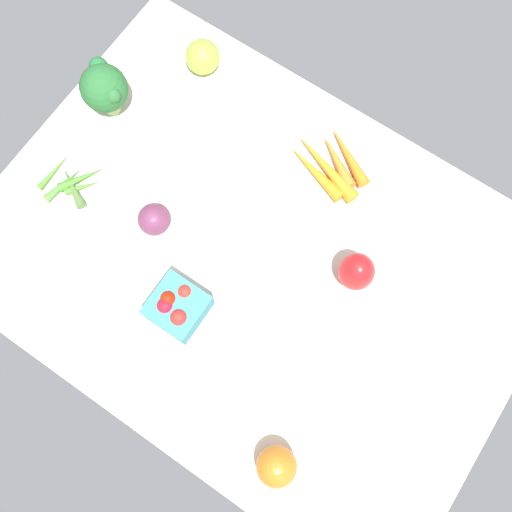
{
  "coord_description": "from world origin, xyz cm",
  "views": [
    {
      "loc": [
        16.29,
        -24.2,
        107.85
      ],
      "look_at": [
        0.0,
        0.0,
        4.0
      ],
      "focal_mm": 40.39,
      "sensor_mm": 36.0,
      "label": 1
    }
  ],
  "objects_px": {
    "bell_pepper_red": "(356,272)",
    "okra_pile": "(72,182)",
    "carrot_bunch": "(330,164)",
    "heirloom_tomato_orange": "(277,467)",
    "heirloom_tomato_green": "(203,57)",
    "broccoli_head": "(104,87)",
    "berry_basket": "(177,307)",
    "red_onion_near_basket": "(154,219)"
  },
  "relations": [
    {
      "from": "bell_pepper_red",
      "to": "red_onion_near_basket",
      "type": "bearing_deg",
      "value": -161.77
    },
    {
      "from": "heirloom_tomato_orange",
      "to": "okra_pile",
      "type": "xyz_separation_m",
      "value": [
        -0.62,
        0.22,
        -0.03
      ]
    },
    {
      "from": "broccoli_head",
      "to": "berry_basket",
      "type": "xyz_separation_m",
      "value": [
        0.36,
        -0.27,
        -0.05
      ]
    },
    {
      "from": "bell_pepper_red",
      "to": "heirloom_tomato_green",
      "type": "distance_m",
      "value": 0.54
    },
    {
      "from": "heirloom_tomato_orange",
      "to": "berry_basket",
      "type": "xyz_separation_m",
      "value": [
        -0.3,
        0.13,
        -0.0
      ]
    },
    {
      "from": "berry_basket",
      "to": "okra_pile",
      "type": "relative_size",
      "value": 0.78
    },
    {
      "from": "red_onion_near_basket",
      "to": "okra_pile",
      "type": "height_order",
      "value": "red_onion_near_basket"
    },
    {
      "from": "carrot_bunch",
      "to": "bell_pepper_red",
      "type": "bearing_deg",
      "value": -47.08
    },
    {
      "from": "red_onion_near_basket",
      "to": "heirloom_tomato_orange",
      "type": "height_order",
      "value": "heirloom_tomato_orange"
    },
    {
      "from": "red_onion_near_basket",
      "to": "carrot_bunch",
      "type": "height_order",
      "value": "red_onion_near_basket"
    },
    {
      "from": "bell_pepper_red",
      "to": "okra_pile",
      "type": "bearing_deg",
      "value": -165.42
    },
    {
      "from": "heirloom_tomato_orange",
      "to": "heirloom_tomato_green",
      "type": "bearing_deg",
      "value": 134.26
    },
    {
      "from": "heirloom_tomato_green",
      "to": "okra_pile",
      "type": "distance_m",
      "value": 0.37
    },
    {
      "from": "red_onion_near_basket",
      "to": "heirloom_tomato_orange",
      "type": "relative_size",
      "value": 0.89
    },
    {
      "from": "heirloom_tomato_green",
      "to": "okra_pile",
      "type": "relative_size",
      "value": 0.59
    },
    {
      "from": "bell_pepper_red",
      "to": "heirloom_tomato_green",
      "type": "xyz_separation_m",
      "value": [
        -0.5,
        0.22,
        -0.01
      ]
    },
    {
      "from": "red_onion_near_basket",
      "to": "heirloom_tomato_orange",
      "type": "xyz_separation_m",
      "value": [
        0.43,
        -0.24,
        0.0
      ]
    },
    {
      "from": "bell_pepper_red",
      "to": "red_onion_near_basket",
      "type": "height_order",
      "value": "bell_pepper_red"
    },
    {
      "from": "heirloom_tomato_orange",
      "to": "bell_pepper_red",
      "type": "bearing_deg",
      "value": 100.14
    },
    {
      "from": "bell_pepper_red",
      "to": "heirloom_tomato_orange",
      "type": "relative_size",
      "value": 1.3
    },
    {
      "from": "red_onion_near_basket",
      "to": "berry_basket",
      "type": "height_order",
      "value": "berry_basket"
    },
    {
      "from": "bell_pepper_red",
      "to": "red_onion_near_basket",
      "type": "distance_m",
      "value": 0.39
    },
    {
      "from": "broccoli_head",
      "to": "heirloom_tomato_orange",
      "type": "bearing_deg",
      "value": -30.67
    },
    {
      "from": "red_onion_near_basket",
      "to": "heirloom_tomato_orange",
      "type": "bearing_deg",
      "value": -28.75
    },
    {
      "from": "berry_basket",
      "to": "heirloom_tomato_green",
      "type": "relative_size",
      "value": 1.32
    },
    {
      "from": "heirloom_tomato_orange",
      "to": "carrot_bunch",
      "type": "distance_m",
      "value": 0.57
    },
    {
      "from": "bell_pepper_red",
      "to": "broccoli_head",
      "type": "distance_m",
      "value": 0.6
    },
    {
      "from": "berry_basket",
      "to": "carrot_bunch",
      "type": "height_order",
      "value": "berry_basket"
    },
    {
      "from": "heirloom_tomato_orange",
      "to": "berry_basket",
      "type": "relative_size",
      "value": 0.74
    },
    {
      "from": "broccoli_head",
      "to": "heirloom_tomato_orange",
      "type": "xyz_separation_m",
      "value": [
        0.66,
        -0.39,
        -0.04
      ]
    },
    {
      "from": "heirloom_tomato_green",
      "to": "okra_pile",
      "type": "xyz_separation_m",
      "value": [
        -0.06,
        -0.36,
        -0.03
      ]
    },
    {
      "from": "heirloom_tomato_orange",
      "to": "carrot_bunch",
      "type": "relative_size",
      "value": 0.39
    },
    {
      "from": "heirloom_tomato_green",
      "to": "broccoli_head",
      "type": "bearing_deg",
      "value": -118.61
    },
    {
      "from": "bell_pepper_red",
      "to": "okra_pile",
      "type": "height_order",
      "value": "bell_pepper_red"
    },
    {
      "from": "red_onion_near_basket",
      "to": "heirloom_tomato_orange",
      "type": "distance_m",
      "value": 0.5
    },
    {
      "from": "red_onion_near_basket",
      "to": "carrot_bunch",
      "type": "xyz_separation_m",
      "value": [
        0.21,
        0.29,
        -0.02
      ]
    },
    {
      "from": "bell_pepper_red",
      "to": "okra_pile",
      "type": "distance_m",
      "value": 0.58
    },
    {
      "from": "bell_pepper_red",
      "to": "carrot_bunch",
      "type": "distance_m",
      "value": 0.23
    },
    {
      "from": "heirloom_tomato_orange",
      "to": "broccoli_head",
      "type": "bearing_deg",
      "value": 149.33
    },
    {
      "from": "broccoli_head",
      "to": "carrot_bunch",
      "type": "distance_m",
      "value": 0.46
    },
    {
      "from": "carrot_bunch",
      "to": "okra_pile",
      "type": "distance_m",
      "value": 0.51
    },
    {
      "from": "red_onion_near_basket",
      "to": "berry_basket",
      "type": "bearing_deg",
      "value": -39.56
    }
  ]
}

